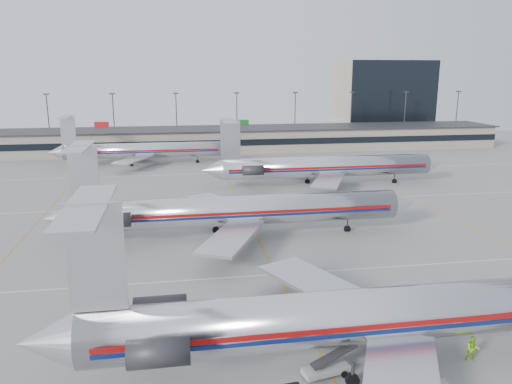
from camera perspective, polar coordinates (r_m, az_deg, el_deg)
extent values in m
plane|color=gray|center=(44.76, 5.19, -14.26)|extent=(260.00, 260.00, 0.00)
cube|color=silver|center=(53.56, 2.46, -9.38)|extent=(160.00, 0.15, 0.02)
cube|color=gray|center=(137.82, -5.16, 5.94)|extent=(160.00, 16.00, 6.00)
cube|color=black|center=(129.79, -4.87, 5.58)|extent=(160.00, 0.20, 1.60)
cube|color=#2D2D30|center=(137.46, -5.18, 7.23)|extent=(162.00, 17.00, 0.30)
cylinder|color=#38383D|center=(154.77, -22.62, 7.47)|extent=(0.30, 0.30, 15.00)
cube|color=#2D2D30|center=(154.31, -22.87, 10.27)|extent=(1.60, 0.40, 0.35)
cylinder|color=#38383D|center=(151.77, -15.93, 7.88)|extent=(0.30, 0.30, 15.00)
cube|color=#2D2D30|center=(151.30, -16.12, 10.74)|extent=(1.60, 0.40, 0.35)
cylinder|color=#38383D|center=(150.87, -9.06, 8.19)|extent=(0.30, 0.30, 15.00)
cube|color=#2D2D30|center=(150.39, -9.17, 11.08)|extent=(1.60, 0.40, 0.35)
cylinder|color=#38383D|center=(152.10, -2.20, 8.39)|extent=(0.30, 0.30, 15.00)
cube|color=#2D2D30|center=(151.63, -2.22, 11.25)|extent=(1.60, 0.40, 0.35)
cylinder|color=#38383D|center=(155.43, 4.47, 8.47)|extent=(0.30, 0.30, 15.00)
cube|color=#2D2D30|center=(154.97, 4.52, 11.27)|extent=(1.60, 0.40, 0.35)
cylinder|color=#38383D|center=(160.71, 10.78, 8.43)|extent=(0.30, 0.30, 15.00)
cube|color=#2D2D30|center=(160.27, 10.90, 11.14)|extent=(1.60, 0.40, 0.35)
cylinder|color=#38383D|center=(167.77, 16.62, 8.32)|extent=(0.30, 0.30, 15.00)
cube|color=#2D2D30|center=(167.35, 16.80, 10.90)|extent=(1.60, 0.40, 0.35)
cylinder|color=#38383D|center=(176.39, 21.94, 8.13)|extent=(0.30, 0.30, 15.00)
cube|color=#2D2D30|center=(175.99, 22.16, 10.59)|extent=(1.60, 0.40, 0.35)
cube|color=tan|center=(181.55, 14.21, 10.39)|extent=(30.00, 20.00, 25.00)
cylinder|color=silver|center=(38.34, 14.44, -13.37)|extent=(42.68, 3.95, 3.95)
cone|color=silver|center=(36.46, -22.85, -15.53)|extent=(3.84, 3.95, 3.95)
cube|color=#950A0B|center=(36.68, 15.73, -14.47)|extent=(40.55, 0.05, 0.37)
cube|color=#0B1850|center=(36.88, 15.69, -15.06)|extent=(40.55, 0.05, 0.30)
cube|color=silver|center=(44.38, 7.85, -10.76)|extent=(9.92, 14.47, 0.34)
cube|color=silver|center=(33.50, -17.81, -7.16)|extent=(3.63, 0.27, 7.26)
cube|color=silver|center=(32.55, -18.80, -1.53)|extent=(2.56, 11.20, 0.19)
cylinder|color=#2D2D30|center=(38.01, -10.87, -12.89)|extent=(3.84, 1.81, 1.81)
cylinder|color=#2D2D30|center=(32.66, -11.07, -17.58)|extent=(3.84, 1.81, 1.81)
cylinder|color=#2D2D30|center=(36.59, 10.99, -19.73)|extent=(0.21, 0.21, 1.76)
cylinder|color=#2D2D30|center=(40.71, 8.40, -15.94)|extent=(0.21, 0.21, 1.76)
cylinder|color=silver|center=(64.11, -1.71, -2.11)|extent=(41.15, 3.81, 3.81)
cone|color=silver|center=(70.53, 16.48, -1.23)|extent=(3.29, 3.81, 3.81)
cone|color=silver|center=(65.10, -21.68, -2.84)|extent=(3.70, 3.81, 3.81)
cube|color=#950A0B|center=(62.24, -1.46, -2.44)|extent=(39.10, 0.05, 0.36)
cube|color=#0B1850|center=(62.35, -1.46, -2.80)|extent=(39.10, 0.05, 0.29)
cube|color=silver|center=(71.06, -4.14, -1.45)|extent=(9.57, 13.95, 0.33)
cube|color=silver|center=(57.32, -2.75, -5.09)|extent=(9.57, 13.95, 0.33)
cube|color=silver|center=(63.23, -19.10, 1.96)|extent=(3.50, 0.26, 7.00)
cube|color=silver|center=(62.76, -19.61, 4.89)|extent=(2.47, 10.80, 0.19)
cylinder|color=#2D2D30|center=(66.69, -15.32, -1.71)|extent=(3.70, 1.75, 1.75)
cylinder|color=#2D2D30|center=(61.07, -15.84, -3.12)|extent=(3.70, 1.75, 1.75)
cylinder|color=#2D2D30|center=(68.26, 10.40, -3.77)|extent=(0.21, 0.21, 1.70)
cylinder|color=#2D2D30|center=(62.24, -4.20, -5.28)|extent=(0.21, 0.21, 1.70)
cylinder|color=#2D2D30|center=(66.92, -4.60, -3.94)|extent=(0.21, 0.21, 1.70)
cylinder|color=black|center=(68.41, 10.38, -4.16)|extent=(0.93, 0.31, 0.93)
cylinder|color=silver|center=(94.89, 8.16, 2.89)|extent=(39.82, 3.88, 3.88)
cone|color=silver|center=(103.46, 19.65, 3.11)|extent=(3.35, 3.88, 3.88)
cone|color=silver|center=(90.73, -5.08, 2.50)|extent=(3.77, 3.88, 3.88)
cube|color=#950A0B|center=(93.04, 8.53, 2.77)|extent=(37.82, 0.05, 0.37)
cube|color=#0B1850|center=(93.11, 8.52, 2.52)|extent=(37.82, 0.05, 0.29)
cube|color=silver|center=(101.40, 5.77, 3.03)|extent=(9.74, 14.20, 0.34)
cube|color=silver|center=(87.61, 8.28, 1.32)|extent=(9.74, 14.20, 0.34)
cube|color=silver|center=(90.19, -2.95, 6.01)|extent=(3.56, 0.26, 7.12)
cube|color=silver|center=(89.79, -3.18, 8.12)|extent=(2.51, 11.00, 0.19)
cylinder|color=#2D2D30|center=(94.39, -0.91, 3.17)|extent=(3.77, 1.78, 1.78)
cylinder|color=#2D2D30|center=(88.59, -0.33, 2.49)|extent=(3.77, 1.78, 1.78)
cylinder|color=#2D2D30|center=(100.36, 15.55, 1.48)|extent=(0.21, 0.21, 1.73)
cylinder|color=#2D2D30|center=(92.18, 6.71, 0.85)|extent=(0.21, 0.21, 1.73)
cylinder|color=#2D2D30|center=(96.91, 5.89, 1.49)|extent=(0.21, 0.21, 1.73)
cylinder|color=black|center=(100.46, 15.53, 1.20)|extent=(0.94, 0.31, 0.94)
cylinder|color=silver|center=(119.36, -12.65, 4.67)|extent=(35.94, 3.50, 3.50)
cone|color=silver|center=(119.87, -3.29, 5.01)|extent=(3.03, 3.50, 3.50)
cone|color=silver|center=(122.04, -21.93, 4.21)|extent=(3.41, 3.50, 3.50)
cube|color=#950A0B|center=(117.60, -12.70, 4.61)|extent=(34.15, 0.05, 0.33)
cube|color=#0B1850|center=(117.65, -12.69, 4.43)|extent=(34.15, 0.05, 0.26)
cube|color=silver|center=(126.15, -13.35, 4.66)|extent=(8.80, 12.82, 0.30)
cube|color=silver|center=(113.10, -13.75, 3.66)|extent=(8.80, 12.82, 0.30)
cube|color=silver|center=(120.79, -20.69, 6.62)|extent=(3.22, 0.24, 6.43)
cube|color=silver|center=(120.57, -20.94, 8.03)|extent=(2.27, 9.93, 0.17)
cylinder|color=#2D2D30|center=(123.41, -18.77, 4.70)|extent=(3.41, 1.61, 1.61)
cylinder|color=#2D2D30|center=(118.14, -19.16, 4.31)|extent=(3.41, 1.61, 1.61)
cylinder|color=#2D2D30|center=(119.70, -6.70, 3.70)|extent=(0.19, 0.19, 1.56)
cylinder|color=#2D2D30|center=(117.71, -14.03, 3.23)|extent=(0.19, 0.19, 1.56)
cylinder|color=#2D2D30|center=(122.17, -13.87, 3.60)|extent=(0.19, 0.19, 1.56)
cylinder|color=black|center=(119.78, -6.69, 3.49)|extent=(0.85, 0.28, 0.85)
cube|color=#9F9F9F|center=(37.57, 7.97, -19.48)|extent=(3.55, 1.91, 0.47)
cube|color=#2D2D30|center=(37.15, 8.89, -17.96)|extent=(3.51, 1.56, 1.20)
cylinder|color=black|center=(38.42, 9.55, -19.06)|extent=(0.47, 0.15, 0.47)
cylinder|color=black|center=(37.61, 10.08, -19.86)|extent=(0.47, 0.15, 0.47)
cylinder|color=black|center=(37.78, 5.85, -19.54)|extent=(0.47, 0.15, 0.47)
cylinder|color=black|center=(36.95, 6.29, -20.38)|extent=(0.47, 0.15, 0.47)
imported|color=#D7E916|center=(37.70, 15.85, -18.99)|extent=(0.74, 0.70, 1.70)
imported|color=#82D313|center=(41.66, 23.52, -16.13)|extent=(1.14, 1.02, 1.94)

